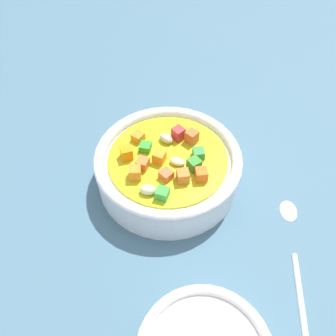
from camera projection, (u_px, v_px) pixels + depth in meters
The scene contains 3 objects.
ground_plane at pixel (168, 184), 50.82cm from camera, with size 140.00×140.00×2.00cm, color #42667A.
soup_bowl_main at pixel (168, 166), 47.83cm from camera, with size 19.22×19.22×6.37cm.
spoon at pixel (295, 254), 42.47cm from camera, with size 17.33×11.48×0.73cm.
Camera 1 is at (-27.84, 13.58, 39.36)cm, focal length 38.54 mm.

